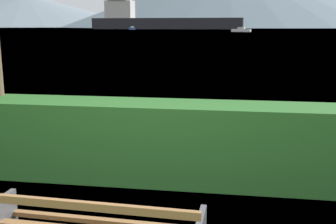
% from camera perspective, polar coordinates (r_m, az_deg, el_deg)
% --- Properties ---
extents(water_surface, '(620.00, 620.00, 0.00)m').
position_cam_1_polar(water_surface, '(311.97, 8.77, 11.45)').
color(water_surface, '#7A99A8').
rests_on(water_surface, ground_plane).
extents(hedge_row, '(12.96, 0.80, 1.13)m').
position_cam_1_polar(hedge_row, '(5.86, -2.49, -4.13)').
color(hedge_row, '#2D6B28').
rests_on(hedge_row, ground_plane).
extents(cargo_ship_large, '(94.92, 17.71, 20.91)m').
position_cam_1_polar(cargo_ship_large, '(261.50, -1.85, 12.78)').
color(cargo_ship_large, '#232328').
rests_on(cargo_ship_large, water_surface).
extents(fishing_boat_near, '(4.48, 5.00, 1.87)m').
position_cam_1_polar(fishing_boat_near, '(221.29, -5.02, 11.55)').
color(fishing_boat_near, '#335693').
rests_on(fishing_boat_near, water_surface).
extents(sailboat_mid, '(6.99, 3.89, 1.69)m').
position_cam_1_polar(sailboat_mid, '(148.25, 10.18, 11.20)').
color(sailboat_mid, silver).
rests_on(sailboat_mid, water_surface).
extents(distant_hills, '(1021.90, 461.03, 79.99)m').
position_cam_1_polar(distant_hills, '(562.13, 13.54, 14.92)').
color(distant_hills, gray).
rests_on(distant_hills, ground_plane).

